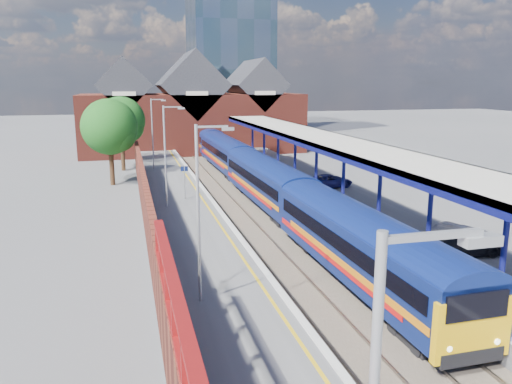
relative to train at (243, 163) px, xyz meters
The scene contains 22 objects.
ground 3.84m from the train, 117.78° to the right, with size 240.00×240.00×0.00m, color #5B5B5E.
ballast_bed 13.09m from the train, 96.64° to the right, with size 6.00×76.00×0.06m, color #473D33.
rails 13.08m from the train, 96.64° to the right, with size 4.51×76.00×0.14m.
left_platform 14.71m from the train, 118.58° to the right, with size 5.00×76.00×1.00m, color #565659.
right_platform 13.70m from the train, 70.65° to the right, with size 6.00×76.00×1.00m, color #565659.
coping_left 13.69m from the train, 109.89° to the right, with size 0.30×76.00×0.05m, color silver.
coping_right 12.99m from the train, 82.64° to the right, with size 0.30×76.00×0.05m, color silver.
yellow_line 13.91m from the train, 112.22° to the right, with size 0.14×76.00×0.01m, color yellow.
train is the anchor object (origin of this frame).
canopy 12.01m from the train, 69.87° to the right, with size 4.50×52.00×4.48m.
lamp_post_b 28.11m from the train, 106.32° to the right, with size 1.48×0.18×7.00m.
lamp_post_c 13.69m from the train, 125.94° to the right, with size 1.48×0.18×7.00m.
lamp_post_d 9.83m from the train, 146.67° to the left, with size 1.48×0.18×7.00m.
platform_sign 10.98m from the train, 126.31° to the right, with size 0.55×0.08×2.50m.
brick_wall 21.55m from the train, 116.43° to the right, with size 0.35×50.00×3.86m.
station_building 25.43m from the train, 93.40° to the left, with size 30.00×12.12×13.78m.
glass_tower 51.22m from the train, 79.78° to the left, with size 14.20×14.20×40.30m.
tree_near 12.65m from the train, 165.46° to the left, with size 5.20×5.20×8.10m.
tree_far 15.83m from the train, 134.40° to the left, with size 5.20×5.20×8.10m.
parked_car_silver 24.28m from the train, 75.35° to the right, with size 1.32×3.78×1.25m, color silver.
parked_car_dark 25.32m from the train, 77.50° to the right, with size 1.73×4.25×1.23m, color black.
parked_car_blue 9.44m from the train, 53.74° to the right, with size 1.85×4.01×1.11m, color navy.
Camera 1 is at (-9.00, -12.44, 9.49)m, focal length 35.00 mm.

